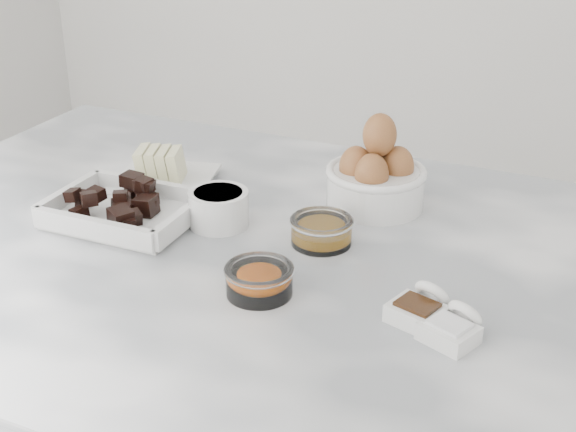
% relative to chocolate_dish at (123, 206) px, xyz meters
% --- Properties ---
extents(marble_slab, '(1.20, 0.80, 0.04)m').
position_rel_chocolate_dish_xyz_m(marble_slab, '(0.22, 0.00, -0.04)').
color(marble_slab, silver).
rests_on(marble_slab, cabinet).
extents(chocolate_dish, '(0.20, 0.16, 0.05)m').
position_rel_chocolate_dish_xyz_m(chocolate_dish, '(0.00, 0.00, 0.00)').
color(chocolate_dish, white).
rests_on(chocolate_dish, marble_slab).
extents(butter_plate, '(0.18, 0.18, 0.06)m').
position_rel_chocolate_dish_xyz_m(butter_plate, '(-0.02, 0.13, -0.00)').
color(butter_plate, white).
rests_on(butter_plate, marble_slab).
extents(sugar_ramekin, '(0.08, 0.08, 0.05)m').
position_rel_chocolate_dish_xyz_m(sugar_ramekin, '(0.13, 0.05, 0.00)').
color(sugar_ramekin, white).
rests_on(sugar_ramekin, marble_slab).
extents(egg_bowl, '(0.15, 0.15, 0.14)m').
position_rel_chocolate_dish_xyz_m(egg_bowl, '(0.30, 0.20, 0.02)').
color(egg_bowl, white).
rests_on(egg_bowl, marble_slab).
extents(honey_bowl, '(0.08, 0.08, 0.04)m').
position_rel_chocolate_dish_xyz_m(honey_bowl, '(0.28, 0.05, -0.00)').
color(honey_bowl, white).
rests_on(honey_bowl, marble_slab).
extents(zest_bowl, '(0.08, 0.08, 0.04)m').
position_rel_chocolate_dish_xyz_m(zest_bowl, '(0.26, -0.10, -0.00)').
color(zest_bowl, white).
rests_on(zest_bowl, marble_slab).
extents(vanilla_spoon, '(0.07, 0.08, 0.04)m').
position_rel_chocolate_dish_xyz_m(vanilla_spoon, '(0.45, -0.07, -0.01)').
color(vanilla_spoon, white).
rests_on(vanilla_spoon, marble_slab).
extents(salt_spoon, '(0.07, 0.08, 0.04)m').
position_rel_chocolate_dish_xyz_m(salt_spoon, '(0.49, -0.09, -0.01)').
color(salt_spoon, white).
rests_on(salt_spoon, marble_slab).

